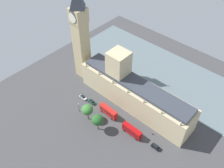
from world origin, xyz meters
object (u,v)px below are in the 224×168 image
Objects in this scene: clock_tower at (80,33)px; double_decker_bus_far_end at (108,111)px; plane_tree_kerbside at (98,120)px; street_lamp_opposite_hall at (79,106)px; double_decker_bus_corner at (132,131)px; pedestrian_trailing at (152,134)px; car_dark_green_midblock at (92,102)px; plane_tree_by_river_gate at (87,110)px; car_black_leading at (156,147)px; car_white_under_trees at (83,97)px; parliament_building at (132,91)px.

clock_tower is 5.26× the size of double_decker_bus_far_end.
plane_tree_kerbside is 1.55× the size of street_lamp_opposite_hall.
double_decker_bus_corner is (15.09, 49.73, -26.14)m from clock_tower.
plane_tree_kerbside reaches higher than street_lamp_opposite_hall.
clock_tower is at bearing 69.42° from double_decker_bus_far_end.
pedestrian_trailing is 0.24× the size of street_lamp_opposite_hall.
car_dark_green_midblock is 12.71m from plane_tree_by_river_gate.
car_black_leading is (-0.18, 29.69, -1.74)m from double_decker_bus_far_end.
plane_tree_by_river_gate is 1.55× the size of street_lamp_opposite_hall.
pedestrian_trailing is 39.58m from street_lamp_opposite_hall.
car_white_under_trees is at bearing 95.27° from double_decker_bus_far_end.
clock_tower is at bearing -129.83° from plane_tree_by_river_gate.
parliament_building is at bearing 145.24° from street_lamp_opposite_hall.
pedestrian_trailing is (-6.23, 42.40, -0.22)m from car_white_under_trees.
plane_tree_kerbside is (23.95, 35.55, -21.59)m from clock_tower.
double_decker_bus_far_end reaches higher than pedestrian_trailing.
double_decker_bus_far_end is 1.01× the size of double_decker_bus_corner.
plane_tree_by_river_gate is (22.85, 27.40, -21.60)m from clock_tower.
parliament_building is 6.74× the size of plane_tree_kerbside.
car_white_under_trees is 0.48× the size of plane_tree_kerbside.
plane_tree_by_river_gate is (7.76, -22.33, 4.54)m from double_decker_bus_corner.
clock_tower reaches higher than parliament_building.
car_white_under_trees is 18.32m from double_decker_bus_far_end.
plane_tree_by_river_gate is at bearing 50.17° from clock_tower.
pedestrian_trailing is (8.61, 57.31, -28.10)m from clock_tower.
plane_tree_kerbside is 15.38m from street_lamp_opposite_hall.
car_black_leading is (-1.44, 13.07, -1.74)m from double_decker_bus_corner.
car_dark_green_midblock is 0.76× the size of street_lamp_opposite_hall.
pedestrian_trailing is 33.76m from plane_tree_by_river_gate.
double_decker_bus_corner is at bearing 122.00° from plane_tree_kerbside.
parliament_building is at bearing -48.15° from car_dark_green_midblock.
double_decker_bus_corner is 30.26m from street_lamp_opposite_hall.
clock_tower is 5.29× the size of double_decker_bus_corner.
parliament_building is at bearing -120.39° from car_black_leading.
car_black_leading is 3.13× the size of pedestrian_trailing.
double_decker_bus_corner is 7.05× the size of pedestrian_trailing.
plane_tree_by_river_gate reaches higher than double_decker_bus_corner.
double_decker_bus_far_end is 11.61m from plane_tree_by_river_gate.
car_dark_green_midblock is at bearing -143.30° from plane_tree_by_river_gate.
clock_tower is 37.49m from car_dark_green_midblock.
clock_tower is 12.04× the size of car_white_under_trees.
plane_tree_kerbside is at bearing 56.03° from clock_tower.
plane_tree_by_river_gate is at bearing 88.25° from street_lamp_opposite_hall.
pedestrian_trailing is at bearing -133.95° from car_black_leading.
double_decker_bus_corner is (1.10, 28.94, 1.75)m from car_dark_green_midblock.
street_lamp_opposite_hall is (23.42, -16.25, -4.50)m from parliament_building.
car_black_leading is at bearing -87.58° from double_decker_bus_far_end.
double_decker_bus_far_end reaches higher than car_black_leading.
double_decker_bus_far_end is 16.67m from double_decker_bus_corner.
plane_tree_kerbside is (9.11, 20.64, 6.29)m from car_white_under_trees.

